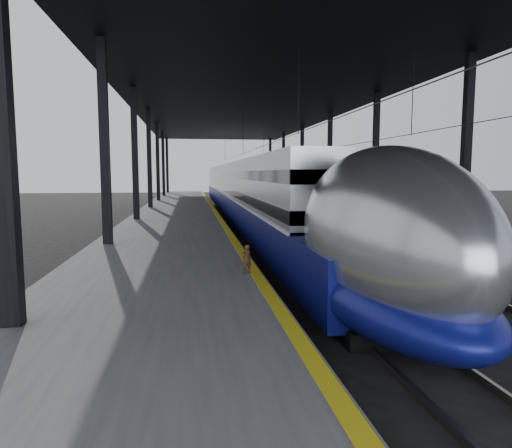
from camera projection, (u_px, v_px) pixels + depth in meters
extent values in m
plane|color=black|center=(272.00, 295.00, 14.37)|extent=(160.00, 160.00, 0.00)
cube|color=#4C4C4F|center=(177.00, 219.00, 33.49)|extent=(6.00, 80.00, 1.00)
cube|color=gold|center=(215.00, 211.00, 33.83)|extent=(0.30, 80.00, 0.01)
cube|color=slate|center=(241.00, 223.00, 34.21)|extent=(0.08, 80.00, 0.16)
cube|color=slate|center=(260.00, 223.00, 34.42)|extent=(0.08, 80.00, 0.16)
cube|color=slate|center=(306.00, 222.00, 34.92)|extent=(0.08, 80.00, 0.16)
cube|color=slate|center=(324.00, 222.00, 35.13)|extent=(0.08, 80.00, 0.16)
cube|color=black|center=(2.00, 135.00, 8.13)|extent=(0.35, 0.35, 9.00)
cube|color=black|center=(105.00, 156.00, 17.96)|extent=(0.35, 0.35, 9.00)
cube|color=black|center=(466.00, 158.00, 20.15)|extent=(0.35, 0.35, 9.00)
cube|color=black|center=(135.00, 162.00, 27.80)|extent=(0.35, 0.35, 9.00)
cube|color=black|center=(375.00, 163.00, 29.98)|extent=(0.35, 0.35, 9.00)
cube|color=black|center=(149.00, 165.00, 37.64)|extent=(0.35, 0.35, 9.00)
cube|color=black|center=(330.00, 165.00, 39.82)|extent=(0.35, 0.35, 9.00)
cube|color=black|center=(158.00, 167.00, 47.48)|extent=(0.35, 0.35, 9.00)
cube|color=black|center=(302.00, 167.00, 49.66)|extent=(0.35, 0.35, 9.00)
cube|color=black|center=(163.00, 168.00, 57.31)|extent=(0.35, 0.35, 9.00)
cube|color=black|center=(283.00, 168.00, 59.50)|extent=(0.35, 0.35, 9.00)
cube|color=black|center=(167.00, 169.00, 67.15)|extent=(0.35, 0.35, 9.00)
cube|color=black|center=(270.00, 169.00, 69.33)|extent=(0.35, 0.35, 9.00)
cube|color=black|center=(249.00, 99.00, 33.29)|extent=(18.00, 75.00, 0.45)
cylinder|color=slate|center=(251.00, 150.00, 33.72)|extent=(0.03, 74.00, 0.03)
cylinder|color=slate|center=(316.00, 151.00, 34.42)|extent=(0.03, 74.00, 0.03)
cube|color=#AAADB2|center=(240.00, 188.00, 41.84)|extent=(3.11, 57.00, 4.30)
cube|color=navy|center=(241.00, 204.00, 40.51)|extent=(3.20, 62.00, 1.66)
cube|color=silver|center=(240.00, 193.00, 41.90)|extent=(3.22, 57.00, 0.11)
cube|color=black|center=(240.00, 175.00, 41.71)|extent=(3.16, 57.00, 0.45)
cube|color=black|center=(240.00, 188.00, 41.84)|extent=(3.16, 57.00, 0.45)
ellipsoid|color=#AAADB2|center=(381.00, 237.00, 10.87)|extent=(3.11, 8.40, 4.30)
ellipsoid|color=navy|center=(379.00, 287.00, 11.01)|extent=(3.20, 8.40, 1.83)
ellipsoid|color=black|center=(442.00, 209.00, 8.22)|extent=(1.61, 2.20, 0.97)
cube|color=black|center=(378.00, 322.00, 11.11)|extent=(2.36, 2.60, 0.40)
cube|color=black|center=(254.00, 224.00, 32.75)|extent=(2.36, 2.60, 0.40)
cube|color=navy|center=(346.00, 205.00, 28.10)|extent=(2.60, 18.00, 3.53)
cube|color=gray|center=(411.00, 219.00, 19.84)|extent=(2.65, 1.20, 3.58)
cube|color=black|center=(418.00, 201.00, 19.14)|extent=(1.58, 0.06, 0.79)
cube|color=#A80C1F|center=(417.00, 230.00, 19.28)|extent=(1.11, 0.06, 0.51)
cube|color=gray|center=(284.00, 192.00, 46.79)|extent=(2.60, 18.00, 3.53)
cube|color=gray|center=(257.00, 187.00, 65.48)|extent=(2.60, 18.00, 3.53)
cube|color=black|center=(386.00, 248.00, 22.39)|extent=(2.04, 2.40, 0.36)
cube|color=black|center=(290.00, 211.00, 44.03)|extent=(2.04, 2.40, 0.36)
imported|color=#4E311A|center=(247.00, 259.00, 12.86)|extent=(0.35, 0.30, 0.82)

